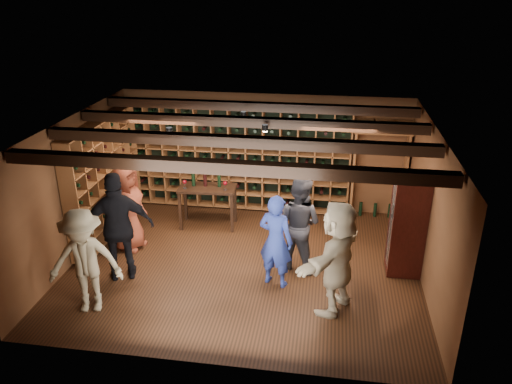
# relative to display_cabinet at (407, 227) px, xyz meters

# --- Properties ---
(ground) EXTENTS (6.00, 6.00, 0.00)m
(ground) POSITION_rel_display_cabinet_xyz_m (-2.71, -0.20, -0.86)
(ground) COLOR #321A0D
(ground) RESTS_ON ground
(room_shell) EXTENTS (6.00, 6.00, 6.00)m
(room_shell) POSITION_rel_display_cabinet_xyz_m (-2.71, -0.15, 1.56)
(room_shell) COLOR brown
(room_shell) RESTS_ON ground
(wine_rack_back) EXTENTS (4.65, 0.30, 2.20)m
(wine_rack_back) POSITION_rel_display_cabinet_xyz_m (-3.24, 2.13, 0.29)
(wine_rack_back) COLOR brown
(wine_rack_back) RESTS_ON ground
(wine_rack_left) EXTENTS (0.30, 2.65, 2.20)m
(wine_rack_left) POSITION_rel_display_cabinet_xyz_m (-5.54, 0.62, 0.29)
(wine_rack_left) COLOR brown
(wine_rack_left) RESTS_ON ground
(crate_shelf) EXTENTS (1.20, 0.32, 2.07)m
(crate_shelf) POSITION_rel_display_cabinet_xyz_m (-0.31, 2.12, 0.71)
(crate_shelf) COLOR brown
(crate_shelf) RESTS_ON ground
(display_cabinet) EXTENTS (0.55, 0.50, 1.75)m
(display_cabinet) POSITION_rel_display_cabinet_xyz_m (0.00, 0.00, 0.00)
(display_cabinet) COLOR #370F0B
(display_cabinet) RESTS_ON ground
(man_blue_shirt) EXTENTS (0.67, 0.55, 1.58)m
(man_blue_shirt) POSITION_rel_display_cabinet_xyz_m (-2.11, -0.70, -0.07)
(man_blue_shirt) COLOR navy
(man_blue_shirt) RESTS_ON ground
(man_grey_suit) EXTENTS (1.00, 0.91, 1.68)m
(man_grey_suit) POSITION_rel_display_cabinet_xyz_m (-1.79, -0.12, -0.02)
(man_grey_suit) COLOR black
(man_grey_suit) RESTS_ON ground
(guest_red_floral) EXTENTS (0.69, 0.90, 1.64)m
(guest_red_floral) POSITION_rel_display_cabinet_xyz_m (-4.90, 0.10, -0.04)
(guest_red_floral) COLOR maroon
(guest_red_floral) RESTS_ON ground
(guest_woman_black) EXTENTS (1.19, 0.82, 1.88)m
(guest_woman_black) POSITION_rel_display_cabinet_xyz_m (-4.64, -0.89, 0.08)
(guest_woman_black) COLOR black
(guest_woman_black) RESTS_ON ground
(guest_khaki) EXTENTS (1.18, 0.84, 1.66)m
(guest_khaki) POSITION_rel_display_cabinet_xyz_m (-4.80, -1.80, -0.03)
(guest_khaki) COLOR gray
(guest_khaki) RESTS_ON ground
(guest_beige) EXTENTS (1.20, 1.70, 1.77)m
(guest_beige) POSITION_rel_display_cabinet_xyz_m (-1.15, -1.23, 0.03)
(guest_beige) COLOR tan
(guest_beige) RESTS_ON ground
(tasting_table) EXTENTS (1.16, 0.63, 1.13)m
(tasting_table) POSITION_rel_display_cabinet_xyz_m (-3.69, 1.18, -0.10)
(tasting_table) COLOR black
(tasting_table) RESTS_ON ground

